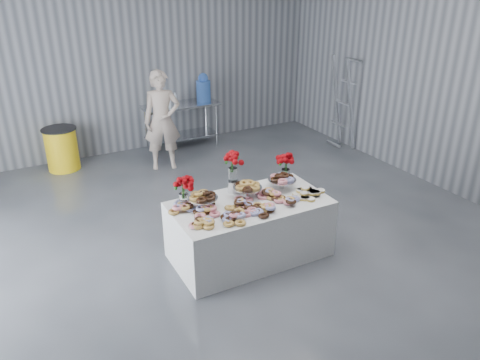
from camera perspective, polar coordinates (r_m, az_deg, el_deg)
The scene contains 17 objects.
ground at distance 5.88m, azimuth -0.39°, elevation -9.99°, with size 9.00×9.00×0.00m, color #37393E.
room_walls at distance 4.84m, azimuth -3.86°, elevation 16.23°, with size 8.04×9.04×4.02m.
display_table at distance 5.82m, azimuth 1.18°, elevation -6.02°, with size 1.90×1.00×0.75m, color white.
prep_table at distance 9.39m, azimuth -7.18°, elevation 7.51°, with size 1.50×0.60×0.90m.
donut_mounds at distance 5.58m, azimuth 1.48°, elevation -2.53°, with size 1.80×0.80×0.09m, color #BC8E44, non-canonical shape.
cake_stand_left at distance 5.48m, azimuth -4.57°, elevation -2.03°, with size 0.36×0.36×0.17m.
cake_stand_mid at distance 5.72m, azimuth 0.94°, elevation -0.77°, with size 0.36×0.36×0.17m.
cake_stand_right at distance 5.95m, azimuth 5.16°, elevation 0.19°, with size 0.36×0.36×0.17m.
danish_pile at distance 5.87m, azimuth 8.35°, elevation -1.25°, with size 0.48×0.48×0.11m, color white, non-canonical shape.
bouquet_left at distance 5.43m, azimuth -6.98°, elevation -0.57°, with size 0.26×0.26×0.42m.
bouquet_right at distance 6.08m, azimuth 5.64°, elevation 2.32°, with size 0.26×0.26×0.42m.
bouquet_center at distance 5.74m, azimuth -0.88°, elevation 1.94°, with size 0.26×0.26×0.57m.
water_jug at distance 9.43m, azimuth -4.49°, elevation 11.06°, with size 0.28×0.28×0.55m.
drink_bottles at distance 9.07m, azimuth -8.97°, elevation 9.55°, with size 0.54×0.08×0.27m, color #268C33, non-canonical shape.
person at distance 8.37m, azimuth -9.46°, elevation 7.15°, with size 0.64×0.42×1.76m, color #CC8C93.
trash_barrel at distance 8.93m, azimuth -20.90°, elevation 3.56°, with size 0.60×0.60×0.76m.
stepladder at distance 9.44m, azimuth 12.49°, elevation 9.15°, with size 0.24×0.47×1.85m, color silver, non-canonical shape.
Camera 1 is at (-2.30, -4.27, 3.33)m, focal length 35.00 mm.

